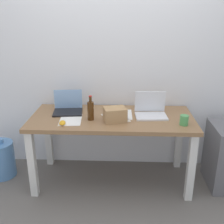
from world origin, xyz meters
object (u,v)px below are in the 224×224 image
beer_bottle (91,110)px  water_cooler_jug (1,159)px  laptop_right (151,111)px  desk (112,126)px  computer_mouse (62,123)px  laptop_left (68,108)px  cardboard_box (115,115)px  coffee_mug (184,120)px

beer_bottle → water_cooler_jug: beer_bottle is taller
laptop_right → beer_bottle: bearing=-167.5°
desk → beer_bottle: bearing=-156.4°
laptop_right → computer_mouse: bearing=-162.5°
laptop_left → beer_bottle: beer_bottle is taller
laptop_left → cardboard_box: size_ratio=1.55×
desk → laptop_right: size_ratio=5.04×
water_cooler_jug → cardboard_box: bearing=-6.6°
coffee_mug → beer_bottle: bearing=173.8°
laptop_left → cardboard_box: 0.56m
desk → cardboard_box: (0.03, -0.12, 0.17)m
beer_bottle → laptop_right: bearing=12.5°
laptop_right → desk: bearing=-173.8°
beer_bottle → laptop_left: bearing=141.9°
coffee_mug → water_cooler_jug: coffee_mug is taller
desk → coffee_mug: (0.68, -0.19, 0.15)m
computer_mouse → desk: bearing=17.0°
cardboard_box → laptop_right: bearing=23.9°
desk → laptop_left: size_ratio=5.13×
computer_mouse → laptop_right: bearing=8.3°
computer_mouse → beer_bottle: bearing=19.0°
desk → water_cooler_jug: (-1.23, 0.03, -0.43)m
laptop_right → water_cooler_jug: size_ratio=0.73×
laptop_left → beer_bottle: size_ratio=1.31×
computer_mouse → laptop_left: bearing=82.9°
laptop_left → computer_mouse: laptop_left is taller
laptop_left → laptop_right: 0.87m
desk → cardboard_box: cardboard_box is taller
desk → water_cooler_jug: bearing=178.7°
laptop_left → computer_mouse: (0.01, -0.35, -0.03)m
laptop_right → coffee_mug: laptop_right is taller
laptop_left → laptop_right: size_ratio=0.98×
laptop_left → computer_mouse: 0.35m
laptop_right → beer_bottle: beer_bottle is taller
laptop_right → water_cooler_jug: 1.73m
laptop_right → laptop_left: bearing=174.9°
laptop_right → cardboard_box: bearing=-156.1°
coffee_mug → water_cooler_jug: 2.01m
laptop_left → coffee_mug: 1.19m
laptop_right → computer_mouse: (-0.85, -0.27, -0.04)m
computer_mouse → coffee_mug: coffee_mug is taller
laptop_right → cardboard_box: laptop_right is taller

